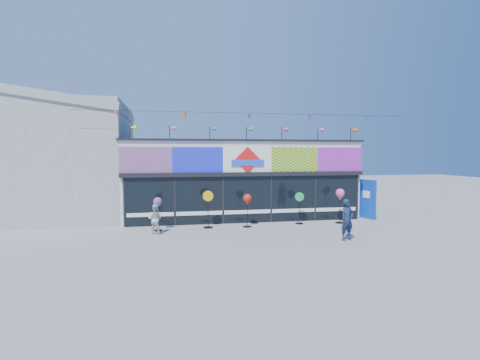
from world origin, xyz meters
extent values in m
plane|color=gray|center=(0.00, 0.00, 0.00)|extent=(80.00, 80.00, 0.00)
cube|color=silver|center=(0.00, 6.00, 2.00)|extent=(12.00, 5.00, 4.00)
cube|color=black|center=(0.00, 3.44, 1.15)|extent=(11.60, 0.12, 2.30)
cube|color=black|center=(0.00, 3.40, 2.40)|extent=(12.00, 0.30, 0.20)
cube|color=white|center=(0.00, 3.41, 0.55)|extent=(11.40, 0.10, 0.18)
cube|color=black|center=(0.00, 6.00, 4.05)|extent=(12.20, 5.20, 0.10)
cube|color=black|center=(-5.80, 3.43, 1.15)|extent=(0.08, 0.14, 2.30)
cube|color=black|center=(-3.50, 3.43, 1.15)|extent=(0.08, 0.14, 2.30)
cube|color=black|center=(-1.20, 3.43, 1.15)|extent=(0.08, 0.14, 2.30)
cube|color=black|center=(1.20, 3.43, 1.15)|extent=(0.08, 0.14, 2.30)
cube|color=black|center=(3.50, 3.43, 1.15)|extent=(0.08, 0.14, 2.30)
cube|color=black|center=(5.80, 3.43, 1.15)|extent=(0.08, 0.14, 2.30)
cube|color=red|center=(-4.80, 3.42, 3.10)|extent=(2.40, 0.08, 1.20)
cube|color=#1A2AE4|center=(-2.40, 3.42, 3.10)|extent=(2.40, 0.08, 1.20)
cube|color=white|center=(0.00, 3.42, 3.10)|extent=(2.40, 0.08, 1.20)
cube|color=yellow|center=(2.40, 3.42, 3.10)|extent=(2.40, 0.08, 1.20)
cube|color=purple|center=(4.80, 3.42, 3.10)|extent=(2.40, 0.08, 1.20)
cube|color=red|center=(0.00, 3.36, 3.10)|extent=(1.27, 0.06, 1.27)
cube|color=blue|center=(0.00, 3.34, 2.95)|extent=(1.60, 0.05, 0.30)
cube|color=red|center=(-4.03, 3.48, 0.93)|extent=(0.78, 0.03, 0.78)
cube|color=#FA3E0D|center=(-2.69, 3.48, 1.21)|extent=(0.92, 0.03, 0.92)
cube|color=red|center=(-1.34, 3.48, 1.42)|extent=(0.78, 0.03, 0.78)
cube|color=#F953CD|center=(0.00, 3.48, 1.10)|extent=(0.92, 0.03, 0.92)
cube|color=#D8144A|center=(1.34, 3.48, 1.15)|extent=(0.78, 0.03, 0.78)
cube|color=red|center=(2.69, 3.48, 1.59)|extent=(0.92, 0.03, 0.92)
cube|color=orange|center=(4.03, 3.48, 0.93)|extent=(0.78, 0.03, 0.78)
cylinder|color=black|center=(-5.50, 3.65, 4.35)|extent=(0.03, 0.03, 0.70)
cone|color=#D5FF15|center=(-5.36, 3.65, 4.60)|extent=(0.30, 0.22, 0.22)
cylinder|color=black|center=(-3.70, 3.65, 4.35)|extent=(0.03, 0.03, 0.70)
cone|color=#EC4E9C|center=(-3.56, 3.65, 4.60)|extent=(0.30, 0.22, 0.22)
cylinder|color=black|center=(-1.80, 3.65, 4.35)|extent=(0.03, 0.03, 0.70)
cone|color=blue|center=(-1.66, 3.65, 4.60)|extent=(0.30, 0.22, 0.22)
cylinder|color=black|center=(0.00, 3.65, 4.35)|extent=(0.03, 0.03, 0.70)
cone|color=green|center=(0.14, 3.65, 4.60)|extent=(0.30, 0.22, 0.22)
cylinder|color=black|center=(1.80, 3.65, 4.35)|extent=(0.03, 0.03, 0.70)
cone|color=purple|center=(1.94, 3.65, 4.60)|extent=(0.30, 0.22, 0.22)
cylinder|color=black|center=(3.70, 3.65, 4.35)|extent=(0.03, 0.03, 0.70)
cone|color=#DC4992|center=(3.84, 3.65, 4.60)|extent=(0.30, 0.22, 0.22)
cylinder|color=black|center=(5.50, 3.65, 4.35)|extent=(0.03, 0.03, 0.70)
cone|color=#ED4C0C|center=(5.64, 3.65, 4.60)|extent=(0.30, 0.22, 0.22)
cylinder|color=black|center=(0.00, 3.00, 5.30)|extent=(16.00, 0.01, 0.01)
cone|color=#F150B9|center=(-6.00, 3.00, 5.12)|extent=(0.20, 0.20, 0.28)
cone|color=orange|center=(-3.00, 3.00, 5.12)|extent=(0.20, 0.20, 0.28)
cone|color=blue|center=(0.00, 3.00, 5.12)|extent=(0.20, 0.20, 0.28)
cone|color=purple|center=(3.00, 3.00, 5.12)|extent=(0.20, 0.20, 0.28)
cone|color=blue|center=(6.00, 3.00, 5.12)|extent=(0.20, 0.20, 0.28)
cube|color=#ACAEB1|center=(-10.00, 7.00, 3.00)|extent=(8.00, 7.00, 6.00)
cube|color=#ACAEB1|center=(-10.00, 7.00, 6.10)|extent=(8.18, 7.20, 1.54)
cube|color=#0C3EBA|center=(6.44, 3.46, 1.02)|extent=(0.43, 1.02, 2.04)
cube|color=white|center=(6.36, 3.46, 1.27)|extent=(0.17, 0.45, 0.36)
cylinder|color=black|center=(-4.25, 2.31, 0.01)|extent=(0.38, 0.38, 0.03)
cylinder|color=black|center=(-4.25, 2.31, 0.64)|extent=(0.02, 0.02, 1.22)
sphere|color=#1A27E0|center=(-4.25, 2.31, 1.29)|extent=(0.38, 0.38, 0.38)
cone|color=#1A27E0|center=(-4.25, 2.31, 1.06)|extent=(0.19, 0.19, 0.17)
cylinder|color=black|center=(-2.02, 2.54, 0.02)|extent=(0.44, 0.44, 0.03)
cylinder|color=black|center=(-2.02, 2.54, 0.74)|extent=(0.03, 0.03, 1.41)
cylinder|color=#ECB20C|center=(-2.02, 2.54, 1.47)|extent=(0.48, 0.05, 0.48)
cylinder|color=black|center=(-0.21, 2.40, 0.01)|extent=(0.39, 0.39, 0.03)
cylinder|color=black|center=(-0.21, 2.40, 0.66)|extent=(0.02, 0.02, 1.27)
sphere|color=red|center=(-0.21, 2.40, 1.35)|extent=(0.39, 0.39, 0.39)
cone|color=red|center=(-0.21, 2.40, 1.10)|extent=(0.20, 0.20, 0.18)
cylinder|color=black|center=(2.43, 2.71, 0.01)|extent=(0.39, 0.39, 0.03)
cylinder|color=black|center=(2.43, 2.71, 0.66)|extent=(0.02, 0.02, 1.27)
cylinder|color=green|center=(2.43, 2.71, 1.32)|extent=(0.43, 0.15, 0.43)
cylinder|color=black|center=(4.44, 2.53, 0.02)|extent=(0.43, 0.43, 0.03)
cylinder|color=black|center=(4.44, 2.53, 0.73)|extent=(0.03, 0.03, 1.40)
sphere|color=#EA4E79|center=(4.44, 2.53, 1.48)|extent=(0.43, 0.43, 0.43)
cone|color=#EA4E79|center=(4.44, 2.53, 1.21)|extent=(0.21, 0.21, 0.19)
imported|color=#152342|center=(3.09, -0.94, 0.81)|extent=(0.68, 0.54, 1.62)
imported|color=#BEBEBE|center=(-4.35, 1.66, 0.64)|extent=(0.70, 0.53, 1.27)
camera|label=1|loc=(-3.70, -14.39, 3.38)|focal=28.00mm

